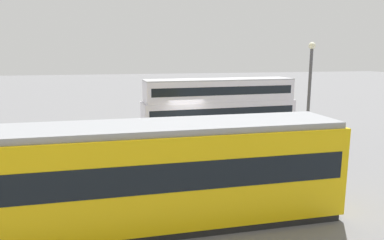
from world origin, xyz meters
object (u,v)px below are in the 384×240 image
Objects in this scene: pedestrian_crossing at (223,162)px; info_sign at (24,137)px; street_lamp at (309,92)px; double_decker_bus at (219,104)px; pedestrian_near_railing at (118,152)px; tram_yellow at (144,174)px.

info_sign reaches higher than pedestrian_crossing.
pedestrian_crossing is 6.45m from street_lamp.
info_sign is at bearing 29.54° from double_decker_bus.
street_lamp is at bearing 178.04° from pedestrian_near_railing.
info_sign is (8.89, -4.10, 0.61)m from pedestrian_crossing.
pedestrian_near_railing is 5.18m from pedestrian_crossing.
double_decker_bus is 11.48m from pedestrian_crossing.
info_sign is (12.12, 6.87, -0.36)m from double_decker_bus.
info_sign is at bearing -24.77° from pedestrian_crossing.
pedestrian_near_railing is 1.01× the size of pedestrian_crossing.
pedestrian_near_railing is at bearing 47.33° from double_decker_bus.
pedestrian_crossing is at bearing -140.21° from tram_yellow.
pedestrian_crossing is (3.23, 10.97, -0.97)m from double_decker_bus.
pedestrian_near_railing is 10.22m from street_lamp.
tram_yellow is 7.58× the size of pedestrian_near_railing.
info_sign is at bearing -7.19° from street_lamp.
street_lamp is (-9.10, -5.38, 1.89)m from tram_yellow.
double_decker_bus is 9.10m from street_lamp.
double_decker_bus reaches higher than tram_yellow.
double_decker_bus is at bearing -75.93° from street_lamp.
double_decker_bus is 1.87× the size of street_lamp.
info_sign is at bearing -18.30° from pedestrian_near_railing.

